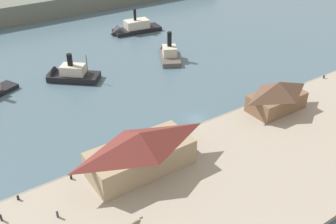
{
  "coord_description": "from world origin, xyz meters",
  "views": [
    {
      "loc": [
        -51.08,
        -62.52,
        51.11
      ],
      "look_at": [
        -5.96,
        4.05,
        2.0
      ],
      "focal_mm": 40.58,
      "sensor_mm": 36.0,
      "label": 1
    }
  ],
  "objects_px": {
    "pedestrian_near_east_shed": "(1,217)",
    "ferry_approaching_west": "(169,53)",
    "ferry_shed_east_terminal": "(141,151)",
    "ferry_outer_harbor": "(68,74)",
    "pedestrian_at_waters_edge": "(57,214)",
    "ferry_mid_harbor": "(131,29)",
    "mooring_post_center_east": "(18,198)",
    "ferry_shed_west_terminal": "(277,96)",
    "mooring_post_east": "(324,77)",
    "mooring_post_west": "(71,177)"
  },
  "relations": [
    {
      "from": "mooring_post_center_east",
      "to": "ferry_approaching_west",
      "type": "xyz_separation_m",
      "value": [
        61.45,
        41.2,
        -0.11
      ]
    },
    {
      "from": "pedestrian_at_waters_edge",
      "to": "ferry_outer_harbor",
      "type": "distance_m",
      "value": 56.95
    },
    {
      "from": "pedestrian_at_waters_edge",
      "to": "mooring_post_west",
      "type": "distance_m",
      "value": 9.92
    },
    {
      "from": "ferry_shed_west_terminal",
      "to": "pedestrian_at_waters_edge",
      "type": "distance_m",
      "value": 59.2
    },
    {
      "from": "ferry_shed_west_terminal",
      "to": "pedestrian_near_east_shed",
      "type": "height_order",
      "value": "ferry_shed_west_terminal"
    },
    {
      "from": "mooring_post_west",
      "to": "ferry_shed_east_terminal",
      "type": "bearing_deg",
      "value": -21.6
    },
    {
      "from": "ferry_shed_east_terminal",
      "to": "ferry_outer_harbor",
      "type": "distance_m",
      "value": 49.69
    },
    {
      "from": "pedestrian_near_east_shed",
      "to": "mooring_post_west",
      "type": "relative_size",
      "value": 1.73
    },
    {
      "from": "mooring_post_west",
      "to": "ferry_mid_harbor",
      "type": "distance_m",
      "value": 87.2
    },
    {
      "from": "mooring_post_west",
      "to": "ferry_outer_harbor",
      "type": "xyz_separation_m",
      "value": [
        16.65,
        44.27,
        -0.02
      ]
    },
    {
      "from": "pedestrian_at_waters_edge",
      "to": "mooring_post_east",
      "type": "distance_m",
      "value": 84.86
    },
    {
      "from": "ferry_shed_east_terminal",
      "to": "mooring_post_east",
      "type": "bearing_deg",
      "value": 4.64
    },
    {
      "from": "ferry_shed_west_terminal",
      "to": "ferry_outer_harbor",
      "type": "relative_size",
      "value": 0.9
    },
    {
      "from": "pedestrian_at_waters_edge",
      "to": "ferry_mid_harbor",
      "type": "distance_m",
      "value": 97.11
    },
    {
      "from": "mooring_post_center_east",
      "to": "mooring_post_west",
      "type": "xyz_separation_m",
      "value": [
        10.19,
        -0.05,
        0.0
      ]
    },
    {
      "from": "ferry_shed_east_terminal",
      "to": "pedestrian_at_waters_edge",
      "type": "relative_size",
      "value": 13.41
    },
    {
      "from": "pedestrian_at_waters_edge",
      "to": "ferry_mid_harbor",
      "type": "bearing_deg",
      "value": 53.09
    },
    {
      "from": "ferry_mid_harbor",
      "to": "ferry_approaching_west",
      "type": "distance_m",
      "value": 28.31
    },
    {
      "from": "ferry_shed_east_terminal",
      "to": "mooring_post_center_east",
      "type": "xyz_separation_m",
      "value": [
        -23.11,
        5.17,
        -4.03
      ]
    },
    {
      "from": "mooring_post_east",
      "to": "ferry_outer_harbor",
      "type": "distance_m",
      "value": 76.13
    },
    {
      "from": "ferry_shed_east_terminal",
      "to": "ferry_outer_harbor",
      "type": "height_order",
      "value": "ferry_shed_east_terminal"
    },
    {
      "from": "ferry_approaching_west",
      "to": "ferry_shed_east_terminal",
      "type": "bearing_deg",
      "value": -129.58
    },
    {
      "from": "pedestrian_near_east_shed",
      "to": "pedestrian_at_waters_edge",
      "type": "distance_m",
      "value": 9.51
    },
    {
      "from": "ferry_approaching_west",
      "to": "mooring_post_west",
      "type": "bearing_deg",
      "value": -141.17
    },
    {
      "from": "pedestrian_near_east_shed",
      "to": "ferry_outer_harbor",
      "type": "xyz_separation_m",
      "value": [
        30.61,
        47.67,
        -0.28
      ]
    },
    {
      "from": "pedestrian_at_waters_edge",
      "to": "ferry_shed_east_terminal",
      "type": "bearing_deg",
      "value": 9.15
    },
    {
      "from": "ferry_shed_west_terminal",
      "to": "pedestrian_at_waters_edge",
      "type": "xyz_separation_m",
      "value": [
        -58.97,
        -4.11,
        -3.22
      ]
    },
    {
      "from": "pedestrian_near_east_shed",
      "to": "pedestrian_at_waters_edge",
      "type": "xyz_separation_m",
      "value": [
        8.27,
        -4.71,
        0.02
      ]
    },
    {
      "from": "mooring_post_center_east",
      "to": "mooring_post_east",
      "type": "distance_m",
      "value": 88.94
    },
    {
      "from": "pedestrian_at_waters_edge",
      "to": "ferry_shed_west_terminal",
      "type": "bearing_deg",
      "value": 3.99
    },
    {
      "from": "pedestrian_at_waters_edge",
      "to": "ferry_outer_harbor",
      "type": "bearing_deg",
      "value": 66.89
    },
    {
      "from": "mooring_post_center_east",
      "to": "ferry_shed_west_terminal",
      "type": "bearing_deg",
      "value": -3.66
    },
    {
      "from": "ferry_approaching_west",
      "to": "ferry_outer_harbor",
      "type": "height_order",
      "value": "ferry_approaching_west"
    },
    {
      "from": "mooring_post_west",
      "to": "ferry_approaching_west",
      "type": "distance_m",
      "value": 65.8
    },
    {
      "from": "pedestrian_near_east_shed",
      "to": "ferry_approaching_west",
      "type": "relative_size",
      "value": 0.1
    },
    {
      "from": "ferry_approaching_west",
      "to": "pedestrian_near_east_shed",
      "type": "bearing_deg",
      "value": -145.6
    },
    {
      "from": "mooring_post_east",
      "to": "ferry_approaching_west",
      "type": "distance_m",
      "value": 49.38
    },
    {
      "from": "ferry_shed_west_terminal",
      "to": "mooring_post_center_east",
      "type": "relative_size",
      "value": 16.26
    },
    {
      "from": "ferry_shed_east_terminal",
      "to": "ferry_approaching_west",
      "type": "xyz_separation_m",
      "value": [
        38.34,
        46.37,
        -4.14
      ]
    },
    {
      "from": "ferry_shed_west_terminal",
      "to": "pedestrian_near_east_shed",
      "type": "bearing_deg",
      "value": 179.49
    },
    {
      "from": "ferry_shed_west_terminal",
      "to": "mooring_post_east",
      "type": "bearing_deg",
      "value": 9.44
    },
    {
      "from": "pedestrian_near_east_shed",
      "to": "mooring_post_west",
      "type": "distance_m",
      "value": 14.38
    },
    {
      "from": "ferry_mid_harbor",
      "to": "ferry_approaching_west",
      "type": "bearing_deg",
      "value": -92.77
    },
    {
      "from": "mooring_post_center_east",
      "to": "ferry_mid_harbor",
      "type": "distance_m",
      "value": 93.66
    },
    {
      "from": "pedestrian_near_east_shed",
      "to": "ferry_mid_harbor",
      "type": "height_order",
      "value": "ferry_mid_harbor"
    },
    {
      "from": "pedestrian_near_east_shed",
      "to": "mooring_post_east",
      "type": "xyz_separation_m",
      "value": [
        92.72,
        3.64,
        -0.26
      ]
    },
    {
      "from": "pedestrian_at_waters_edge",
      "to": "ferry_approaching_west",
      "type": "distance_m",
      "value": 75.38
    },
    {
      "from": "ferry_shed_west_terminal",
      "to": "ferry_outer_harbor",
      "type": "bearing_deg",
      "value": 127.19
    },
    {
      "from": "ferry_shed_west_terminal",
      "to": "ferry_approaching_west",
      "type": "distance_m",
      "value": 45.45
    },
    {
      "from": "ferry_shed_west_terminal",
      "to": "ferry_approaching_west",
      "type": "bearing_deg",
      "value": 92.55
    }
  ]
}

